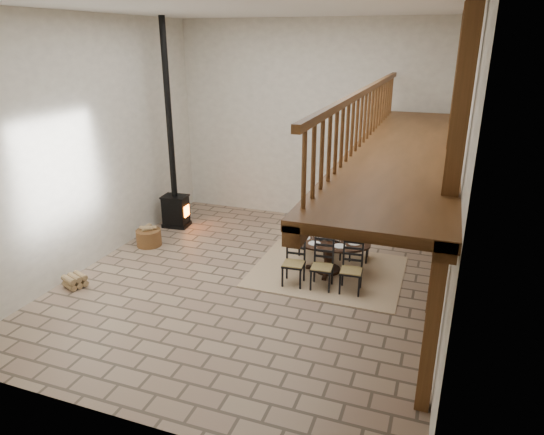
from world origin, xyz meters
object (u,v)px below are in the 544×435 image
(wood_stove, at_px, (174,183))
(dining_table, at_px, (328,255))
(log_stack, at_px, (75,281))
(log_basket, at_px, (149,237))

(wood_stove, bearing_deg, dining_table, -21.05)
(log_stack, bearing_deg, log_basket, 84.51)
(wood_stove, height_order, log_stack, wood_stove)
(log_stack, bearing_deg, dining_table, 27.29)
(dining_table, distance_m, log_basket, 4.23)
(dining_table, xyz_separation_m, wood_stove, (-4.25, 1.22, 0.76))
(wood_stove, bearing_deg, log_stack, -98.12)
(dining_table, distance_m, log_stack, 5.00)
(dining_table, xyz_separation_m, log_stack, (-4.44, -2.29, -0.25))
(wood_stove, xyz_separation_m, log_basket, (0.03, -1.29, -0.93))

